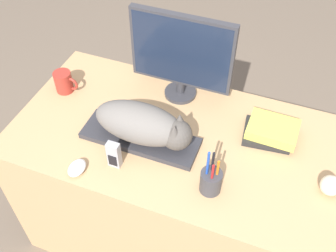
{
  "coord_description": "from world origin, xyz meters",
  "views": [
    {
      "loc": [
        0.28,
        -0.64,
        1.95
      ],
      "look_at": [
        -0.1,
        0.34,
        0.83
      ],
      "focal_mm": 42.0,
      "sensor_mm": 36.0,
      "label": 1
    }
  ],
  "objects_px": {
    "pen_cup": "(211,181)",
    "keyboard": "(140,138)",
    "coffee_mug": "(64,82)",
    "cat": "(145,125)",
    "monitor": "(181,54)",
    "book_stack": "(271,131)",
    "baseball": "(330,185)",
    "computer_mouse": "(77,168)",
    "phone": "(114,155)"
  },
  "relations": [
    {
      "from": "pen_cup",
      "to": "keyboard",
      "type": "bearing_deg",
      "value": 159.22
    },
    {
      "from": "pen_cup",
      "to": "coffee_mug",
      "type": "bearing_deg",
      "value": 159.86
    },
    {
      "from": "keyboard",
      "to": "coffee_mug",
      "type": "distance_m",
      "value": 0.46
    },
    {
      "from": "coffee_mug",
      "to": "cat",
      "type": "bearing_deg",
      "value": -18.66
    },
    {
      "from": "monitor",
      "to": "coffee_mug",
      "type": "xyz_separation_m",
      "value": [
        -0.49,
        -0.16,
        -0.17
      ]
    },
    {
      "from": "pen_cup",
      "to": "book_stack",
      "type": "distance_m",
      "value": 0.36
    },
    {
      "from": "pen_cup",
      "to": "baseball",
      "type": "xyz_separation_m",
      "value": [
        0.4,
        0.14,
        -0.01
      ]
    },
    {
      "from": "computer_mouse",
      "to": "keyboard",
      "type": "bearing_deg",
      "value": 54.33
    },
    {
      "from": "monitor",
      "to": "computer_mouse",
      "type": "height_order",
      "value": "monitor"
    },
    {
      "from": "keyboard",
      "to": "baseball",
      "type": "bearing_deg",
      "value": 1.36
    },
    {
      "from": "cat",
      "to": "coffee_mug",
      "type": "bearing_deg",
      "value": 161.34
    },
    {
      "from": "baseball",
      "to": "book_stack",
      "type": "xyz_separation_m",
      "value": [
        -0.25,
        0.19,
        -0.0
      ]
    },
    {
      "from": "coffee_mug",
      "to": "pen_cup",
      "type": "xyz_separation_m",
      "value": [
        0.76,
        -0.28,
        0.0
      ]
    },
    {
      "from": "monitor",
      "to": "pen_cup",
      "type": "height_order",
      "value": "monitor"
    },
    {
      "from": "keyboard",
      "to": "book_stack",
      "type": "distance_m",
      "value": 0.52
    },
    {
      "from": "computer_mouse",
      "to": "book_stack",
      "type": "bearing_deg",
      "value": 33.8
    },
    {
      "from": "computer_mouse",
      "to": "phone",
      "type": "bearing_deg",
      "value": 32.31
    },
    {
      "from": "computer_mouse",
      "to": "book_stack",
      "type": "relative_size",
      "value": 0.4
    },
    {
      "from": "monitor",
      "to": "pen_cup",
      "type": "bearing_deg",
      "value": -58.25
    },
    {
      "from": "baseball",
      "to": "keyboard",
      "type": "bearing_deg",
      "value": -178.64
    },
    {
      "from": "phone",
      "to": "monitor",
      "type": "bearing_deg",
      "value": 78.31
    },
    {
      "from": "cat",
      "to": "pen_cup",
      "type": "distance_m",
      "value": 0.33
    },
    {
      "from": "coffee_mug",
      "to": "computer_mouse",
      "type": "bearing_deg",
      "value": -53.79
    },
    {
      "from": "monitor",
      "to": "computer_mouse",
      "type": "xyz_separation_m",
      "value": [
        -0.21,
        -0.53,
        -0.21
      ]
    },
    {
      "from": "pen_cup",
      "to": "phone",
      "type": "bearing_deg",
      "value": -176.56
    },
    {
      "from": "monitor",
      "to": "computer_mouse",
      "type": "distance_m",
      "value": 0.61
    },
    {
      "from": "coffee_mug",
      "to": "baseball",
      "type": "relative_size",
      "value": 1.51
    },
    {
      "from": "computer_mouse",
      "to": "book_stack",
      "type": "height_order",
      "value": "book_stack"
    },
    {
      "from": "keyboard",
      "to": "coffee_mug",
      "type": "relative_size",
      "value": 4.22
    },
    {
      "from": "monitor",
      "to": "phone",
      "type": "bearing_deg",
      "value": -101.69
    },
    {
      "from": "monitor",
      "to": "baseball",
      "type": "height_order",
      "value": "monitor"
    },
    {
      "from": "cat",
      "to": "phone",
      "type": "xyz_separation_m",
      "value": [
        -0.06,
        -0.15,
        -0.04
      ]
    },
    {
      "from": "cat",
      "to": "baseball",
      "type": "bearing_deg",
      "value": 1.41
    },
    {
      "from": "computer_mouse",
      "to": "phone",
      "type": "distance_m",
      "value": 0.15
    },
    {
      "from": "keyboard",
      "to": "coffee_mug",
      "type": "bearing_deg",
      "value": 160.34
    },
    {
      "from": "monitor",
      "to": "baseball",
      "type": "relative_size",
      "value": 5.9
    },
    {
      "from": "cat",
      "to": "computer_mouse",
      "type": "bearing_deg",
      "value": -129.76
    },
    {
      "from": "pen_cup",
      "to": "book_stack",
      "type": "height_order",
      "value": "pen_cup"
    },
    {
      "from": "computer_mouse",
      "to": "baseball",
      "type": "bearing_deg",
      "value": 15.15
    },
    {
      "from": "coffee_mug",
      "to": "pen_cup",
      "type": "height_order",
      "value": "pen_cup"
    },
    {
      "from": "cat",
      "to": "monitor",
      "type": "xyz_separation_m",
      "value": [
        0.03,
        0.31,
        0.12
      ]
    },
    {
      "from": "monitor",
      "to": "pen_cup",
      "type": "relative_size",
      "value": 2.13
    },
    {
      "from": "cat",
      "to": "computer_mouse",
      "type": "relative_size",
      "value": 4.6
    },
    {
      "from": "coffee_mug",
      "to": "phone",
      "type": "bearing_deg",
      "value": -37.27
    },
    {
      "from": "keyboard",
      "to": "monitor",
      "type": "bearing_deg",
      "value": 79.9
    },
    {
      "from": "monitor",
      "to": "phone",
      "type": "height_order",
      "value": "monitor"
    },
    {
      "from": "keyboard",
      "to": "pen_cup",
      "type": "xyz_separation_m",
      "value": [
        0.33,
        -0.12,
        0.04
      ]
    },
    {
      "from": "coffee_mug",
      "to": "phone",
      "type": "height_order",
      "value": "phone"
    },
    {
      "from": "phone",
      "to": "book_stack",
      "type": "height_order",
      "value": "phone"
    },
    {
      "from": "keyboard",
      "to": "pen_cup",
      "type": "bearing_deg",
      "value": -20.78
    }
  ]
}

